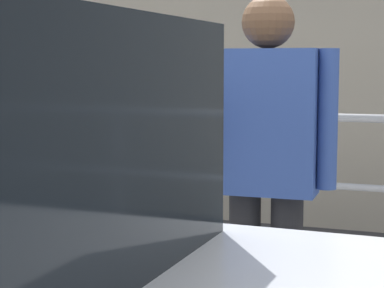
% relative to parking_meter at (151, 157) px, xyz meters
% --- Properties ---
extents(parking_meter, '(0.16, 0.17, 1.47)m').
position_rel_parking_meter_xyz_m(parking_meter, '(0.00, 0.00, 0.00)').
color(parking_meter, slate).
rests_on(parking_meter, sidewalk_curb).
extents(pedestrian_at_meter, '(0.64, 0.50, 1.80)m').
position_rel_parking_meter_xyz_m(pedestrian_at_meter, '(0.56, 0.04, -0.00)').
color(pedestrian_at_meter, black).
rests_on(pedestrian_at_meter, sidewalk_curb).
extents(background_railing, '(24.06, 0.06, 1.14)m').
position_rel_parking_meter_xyz_m(background_railing, '(0.27, 1.95, -0.22)').
color(background_railing, gray).
rests_on(background_railing, sidewalk_curb).
extents(backdrop_wall, '(32.00, 0.50, 3.84)m').
position_rel_parking_meter_xyz_m(backdrop_wall, '(0.27, 4.04, 0.73)').
color(backdrop_wall, '#ADA38E').
rests_on(backdrop_wall, ground).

